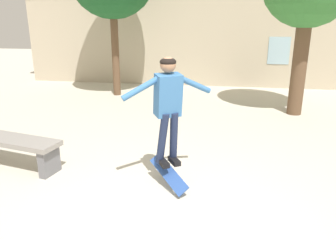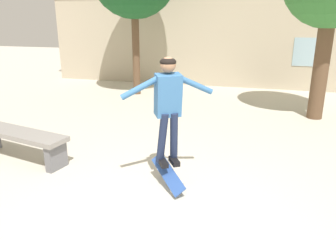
# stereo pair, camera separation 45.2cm
# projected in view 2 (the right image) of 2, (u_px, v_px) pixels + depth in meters

# --- Properties ---
(ground_plane) EXTENTS (40.00, 40.00, 0.00)m
(ground_plane) POSITION_uv_depth(u_px,v_px,m) (156.00, 218.00, 4.01)
(ground_plane) COLOR beige
(building_backdrop) EXTENTS (13.51, 0.52, 4.89)m
(building_backdrop) POSITION_uv_depth(u_px,v_px,m) (228.00, 32.00, 11.13)
(building_backdrop) COLOR #B7A88E
(building_backdrop) RESTS_ON ground_plane
(park_bench) EXTENTS (1.96, 0.84, 0.51)m
(park_bench) POSITION_uv_depth(u_px,v_px,m) (19.00, 139.00, 5.57)
(park_bench) COLOR gray
(park_bench) RESTS_ON ground_plane
(skater) EXTENTS (1.15, 0.75, 1.52)m
(skater) POSITION_uv_depth(u_px,v_px,m) (168.00, 102.00, 4.44)
(skater) COLOR teal
(skateboard_flipping) EXTENTS (0.65, 0.67, 0.38)m
(skateboard_flipping) POSITION_uv_depth(u_px,v_px,m) (168.00, 173.00, 4.66)
(skateboard_flipping) COLOR #2D519E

